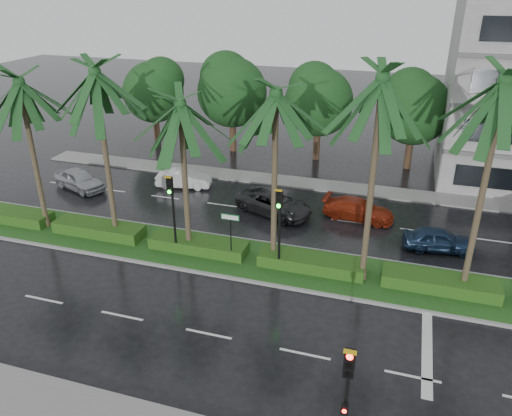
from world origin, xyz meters
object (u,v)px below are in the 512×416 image
(car_silver, at_px, (79,180))
(car_red, at_px, (358,209))
(car_white, at_px, (184,179))
(car_darkgrey, at_px, (274,203))
(car_blue, at_px, (439,240))
(street_sign, at_px, (230,226))
(signal_median_left, at_px, (172,204))
(signal_near, at_px, (346,402))

(car_silver, xyz_separation_m, car_red, (18.67, 1.03, -0.08))
(car_silver, bearing_deg, car_red, -66.59)
(car_white, distance_m, car_darkgrey, 7.39)
(car_white, xyz_separation_m, car_blue, (16.55, -3.99, 0.01))
(street_sign, relative_size, car_silver, 0.64)
(street_sign, bearing_deg, signal_median_left, -176.53)
(signal_near, height_order, car_red, signal_near)
(car_darkgrey, bearing_deg, car_red, -59.96)
(signal_near, relative_size, car_blue, 1.19)
(car_white, xyz_separation_m, car_darkgrey, (7.05, -2.21, 0.06))
(car_darkgrey, bearing_deg, car_silver, 112.12)
(signal_median_left, distance_m, car_red, 11.45)
(signal_near, height_order, car_blue, signal_near)
(signal_median_left, height_order, street_sign, signal_median_left)
(street_sign, xyz_separation_m, car_red, (5.50, 7.10, -1.51))
(signal_median_left, xyz_separation_m, car_red, (8.50, 7.29, -2.39))
(signal_near, xyz_separation_m, car_red, (-1.50, 16.97, -1.89))
(car_blue, bearing_deg, signal_near, 160.40)
(car_blue, bearing_deg, car_red, 52.44)
(car_white, height_order, car_blue, car_blue)
(signal_median_left, xyz_separation_m, car_darkgrey, (3.50, 6.50, -2.32))
(signal_near, bearing_deg, car_blue, 78.24)
(car_white, height_order, car_red, car_white)
(street_sign, bearing_deg, signal_near, -54.66)
(car_silver, relative_size, car_blue, 1.10)
(signal_median_left, height_order, car_blue, signal_median_left)
(signal_near, xyz_separation_m, car_blue, (3.00, 14.41, -1.88))
(signal_near, relative_size, street_sign, 1.68)
(car_silver, bearing_deg, car_darkgrey, -68.72)
(car_red, height_order, car_blue, car_blue)
(car_white, bearing_deg, car_red, -109.00)
(signal_median_left, bearing_deg, car_silver, 148.39)
(car_silver, bearing_deg, car_white, -49.43)
(signal_median_left, relative_size, car_red, 1.03)
(car_white, bearing_deg, car_silver, 98.03)
(signal_near, height_order, signal_median_left, signal_median_left)
(signal_near, xyz_separation_m, car_white, (-13.55, 18.40, -1.89))
(street_sign, relative_size, car_white, 0.70)
(car_blue, bearing_deg, signal_median_left, 102.11)
(car_silver, bearing_deg, signal_median_left, -101.35)
(car_white, xyz_separation_m, car_red, (12.05, -1.42, -0.00))
(signal_near, xyz_separation_m, car_silver, (-20.17, 15.95, -1.81))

